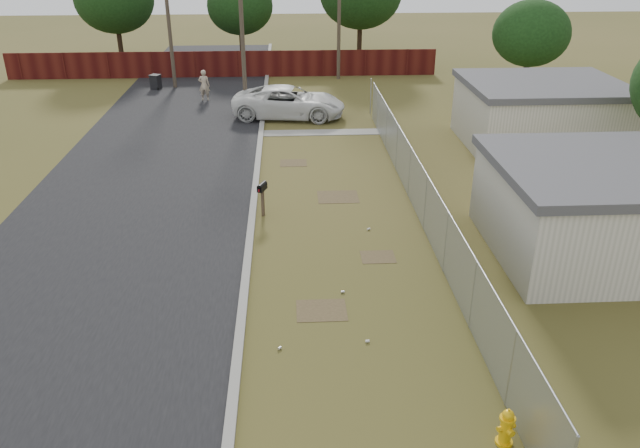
{
  "coord_description": "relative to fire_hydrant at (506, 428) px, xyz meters",
  "views": [
    {
      "loc": [
        -1.63,
        -19.59,
        9.69
      ],
      "look_at": [
        -0.67,
        -1.71,
        1.1
      ],
      "focal_mm": 35.0,
      "sensor_mm": 36.0,
      "label": 1
    }
  ],
  "objects": [
    {
      "name": "chainlink_fence",
      "position": [
        0.42,
        11.16,
        0.38
      ],
      "size": [
        0.1,
        27.06,
        2.02
      ],
      "color": "#95989D",
      "rests_on": "ground"
    },
    {
      "name": "ground",
      "position": [
        -2.7,
        10.13,
        -0.42
      ],
      "size": [
        120.0,
        120.0,
        0.0
      ],
      "primitive_type": "plane",
      "color": "brown",
      "rests_on": "ground"
    },
    {
      "name": "houses",
      "position": [
        7.0,
        13.26,
        1.14
      ],
      "size": [
        9.3,
        17.24,
        3.1
      ],
      "color": "silver",
      "rests_on": "ground"
    },
    {
      "name": "pedestrian",
      "position": [
        -9.33,
        28.63,
        0.51
      ],
      "size": [
        0.71,
        0.5,
        1.86
      ],
      "primitive_type": "imported",
      "rotation": [
        0.0,
        0.0,
        3.06
      ],
      "color": "tan",
      "rests_on": "ground"
    },
    {
      "name": "street",
      "position": [
        -9.46,
        18.18,
        -0.41
      ],
      "size": [
        15.1,
        60.0,
        0.12
      ],
      "color": "black",
      "rests_on": "ground"
    },
    {
      "name": "fire_hydrant",
      "position": [
        0.0,
        0.0,
        0.0
      ],
      "size": [
        0.45,
        0.45,
        0.9
      ],
      "color": "#E9B00C",
      "rests_on": "ground"
    },
    {
      "name": "scattered_litter",
      "position": [
        -2.86,
        5.79,
        -0.38
      ],
      "size": [
        3.22,
        6.82,
        0.07
      ],
      "color": "silver",
      "rests_on": "ground"
    },
    {
      "name": "mailbox",
      "position": [
        -5.3,
        11.55,
        0.6
      ],
      "size": [
        0.37,
        0.55,
        1.29
      ],
      "color": "#4F3B2D",
      "rests_on": "ground"
    },
    {
      "name": "utility_poles",
      "position": [
        -6.37,
        30.8,
        4.27
      ],
      "size": [
        12.6,
        8.24,
        9.0
      ],
      "color": "#473A2F",
      "rests_on": "ground"
    },
    {
      "name": "horizon_trees",
      "position": [
        -1.86,
        33.69,
        4.21
      ],
      "size": [
        33.32,
        31.94,
        7.78
      ],
      "color": "#301F15",
      "rests_on": "ground"
    },
    {
      "name": "pickup_truck",
      "position": [
        -4.22,
        24.63,
        0.44
      ],
      "size": [
        6.5,
        3.64,
        1.72
      ],
      "primitive_type": "imported",
      "rotation": [
        0.0,
        0.0,
        1.44
      ],
      "color": "silver",
      "rests_on": "ground"
    },
    {
      "name": "trash_bin",
      "position": [
        -12.86,
        31.73,
        0.06
      ],
      "size": [
        0.78,
        0.84,
        0.94
      ],
      "color": "black",
      "rests_on": "ground"
    },
    {
      "name": "privacy_fence",
      "position": [
        -8.7,
        35.13,
        0.48
      ],
      "size": [
        30.0,
        0.12,
        1.8
      ],
      "primitive_type": "cube",
      "color": "#49150F",
      "rests_on": "ground"
    }
  ]
}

